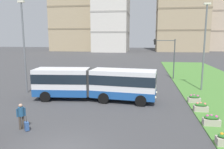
% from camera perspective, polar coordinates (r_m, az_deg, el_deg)
% --- Properties ---
extents(articulated_bus, '(12.02, 3.19, 3.00)m').
position_cam_1_polar(articulated_bus, '(20.72, -4.74, -2.30)').
color(articulated_bus, white).
rests_on(articulated_bus, ground).
extents(car_grey_wagon, '(4.48, 2.19, 1.58)m').
position_cam_1_polar(car_grey_wagon, '(31.54, -10.46, 0.03)').
color(car_grey_wagon, slate).
rests_on(car_grey_wagon, ground).
extents(pedestrian_crossing, '(0.45, 0.43, 1.74)m').
position_cam_1_polar(pedestrian_crossing, '(15.41, -23.06, -9.78)').
color(pedestrian_crossing, '#4C4238').
rests_on(pedestrian_crossing, ground).
extents(rolling_suitcase, '(0.42, 0.43, 0.97)m').
position_cam_1_polar(rolling_suitcase, '(15.26, -21.81, -12.65)').
color(rolling_suitcase, '#335693').
rests_on(rolling_suitcase, ground).
extents(flower_planter_1, '(1.10, 0.56, 0.74)m').
position_cam_1_polar(flower_planter_1, '(16.31, 24.99, -11.00)').
color(flower_planter_1, '#B7AD9E').
rests_on(flower_planter_1, grass_median).
extents(flower_planter_2, '(1.10, 0.56, 0.74)m').
position_cam_1_polar(flower_planter_2, '(18.92, 22.61, -8.03)').
color(flower_planter_2, '#B7AD9E').
rests_on(flower_planter_2, grass_median).
extents(flower_planter_3, '(1.10, 0.56, 0.74)m').
position_cam_1_polar(flower_planter_3, '(21.21, 21.05, -6.05)').
color(flower_planter_3, '#B7AD9E').
rests_on(flower_planter_3, grass_median).
extents(traffic_light_far_right, '(3.19, 0.28, 5.82)m').
position_cam_1_polar(traffic_light_far_right, '(32.06, 14.51, 5.84)').
color(traffic_light_far_right, '#474C51').
rests_on(traffic_light_far_right, ground).
extents(streetlight_left, '(0.70, 0.28, 9.77)m').
position_cam_1_polar(streetlight_left, '(24.82, -22.44, 7.54)').
color(streetlight_left, slate).
rests_on(streetlight_left, ground).
extents(streetlight_median, '(0.70, 0.28, 9.70)m').
position_cam_1_polar(streetlight_median, '(25.99, 23.43, 7.47)').
color(streetlight_median, slate).
rests_on(streetlight_median, ground).
extents(apartment_tower_westcentre, '(15.22, 18.68, 41.29)m').
position_cam_1_polar(apartment_tower_westcentre, '(100.53, -0.11, 18.05)').
color(apartment_tower_westcentre, silver).
rests_on(apartment_tower_westcentre, ground).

